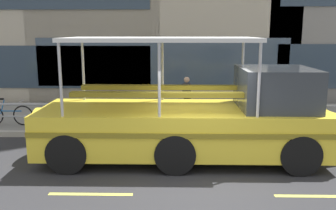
# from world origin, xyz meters

# --- Properties ---
(ground_plane) EXTENTS (120.00, 120.00, 0.00)m
(ground_plane) POSITION_xyz_m (0.00, 0.00, 0.00)
(ground_plane) COLOR #2B2B2D
(sidewalk) EXTENTS (32.00, 4.80, 0.18)m
(sidewalk) POSITION_xyz_m (0.00, 5.60, 0.09)
(sidewalk) COLOR gray
(sidewalk) RESTS_ON ground_plane
(curb_edge) EXTENTS (32.00, 0.18, 0.18)m
(curb_edge) POSITION_xyz_m (0.00, 3.11, 0.09)
(curb_edge) COLOR #B2ADA3
(curb_edge) RESTS_ON ground_plane
(lane_centreline) EXTENTS (25.80, 0.12, 0.01)m
(lane_centreline) POSITION_xyz_m (-0.00, -1.19, 0.00)
(lane_centreline) COLOR #DBD64C
(lane_centreline) RESTS_ON ground_plane
(curb_guardrail) EXTENTS (12.18, 0.09, 0.86)m
(curb_guardrail) POSITION_xyz_m (-0.54, 3.45, 0.76)
(curb_guardrail) COLOR #9EA0A8
(curb_guardrail) RESTS_ON sidewalk
(leaned_bicycle) EXTENTS (1.74, 0.46, 0.96)m
(leaned_bicycle) POSITION_xyz_m (-6.41, 3.87, 0.56)
(leaned_bicycle) COLOR black
(leaned_bicycle) RESTS_ON sidewalk
(duck_tour_boat) EXTENTS (9.37, 2.54, 3.25)m
(duck_tour_boat) POSITION_xyz_m (0.12, 1.11, 1.07)
(duck_tour_boat) COLOR yellow
(duck_tour_boat) RESTS_ON ground_plane
(pedestrian_near_bow) EXTENTS (0.25, 0.42, 1.54)m
(pedestrian_near_bow) POSITION_xyz_m (2.39, 4.45, 1.11)
(pedestrian_near_bow) COLOR #47423D
(pedestrian_near_bow) RESTS_ON sidewalk
(pedestrian_mid_left) EXTENTS (0.32, 0.37, 1.57)m
(pedestrian_mid_left) POSITION_xyz_m (-0.18, 5.01, 1.13)
(pedestrian_mid_left) COLOR #1E2338
(pedestrian_mid_left) RESTS_ON sidewalk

